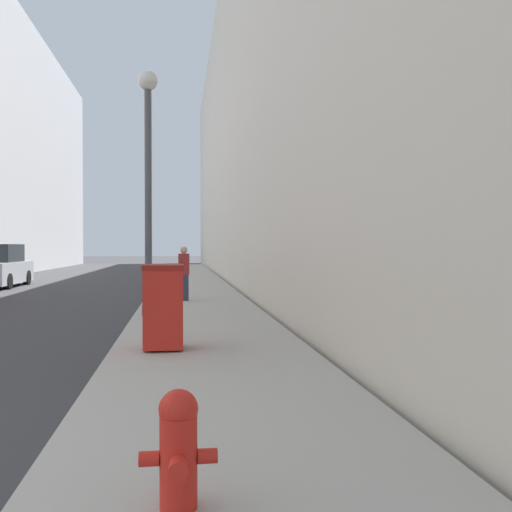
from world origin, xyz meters
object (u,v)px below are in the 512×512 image
(trash_bin, at_px, (163,306))
(pedestrian_on_sidewalk, at_px, (184,274))
(fire_hydrant, at_px, (178,446))
(lamppost, at_px, (148,169))

(trash_bin, relative_size, pedestrian_on_sidewalk, 0.82)
(fire_hydrant, height_order, pedestrian_on_sidewalk, pedestrian_on_sidewalk)
(pedestrian_on_sidewalk, bearing_deg, fire_hydrant, -90.55)
(trash_bin, distance_m, lamppost, 5.04)
(lamppost, bearing_deg, pedestrian_on_sidewalk, 76.87)
(trash_bin, height_order, lamppost, lamppost)
(lamppost, height_order, pedestrian_on_sidewalk, lamppost)
(fire_hydrant, bearing_deg, trash_bin, 92.54)
(fire_hydrant, relative_size, trash_bin, 0.55)
(pedestrian_on_sidewalk, bearing_deg, lamppost, -103.13)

